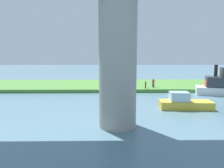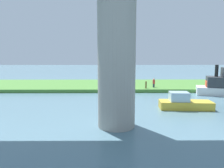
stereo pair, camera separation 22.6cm
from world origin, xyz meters
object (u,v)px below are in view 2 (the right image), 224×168
mooring_post (146,85)px  motorboat_red (184,103)px  person_on_bank (154,83)px  bridge_pylon (117,55)px

mooring_post → motorboat_red: motorboat_red is taller
person_on_bank → motorboat_red: size_ratio=0.26×
mooring_post → bridge_pylon: bearing=72.4°
person_on_bank → mooring_post: size_ratio=1.34×
bridge_pylon → mooring_post: size_ratio=10.52×
bridge_pylon → person_on_bank: 17.67m
person_on_bank → motorboat_red: bearing=94.5°
bridge_pylon → motorboat_red: bridge_pylon is taller
bridge_pylon → mooring_post: bearing=-107.6°
mooring_post → motorboat_red: 10.18m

